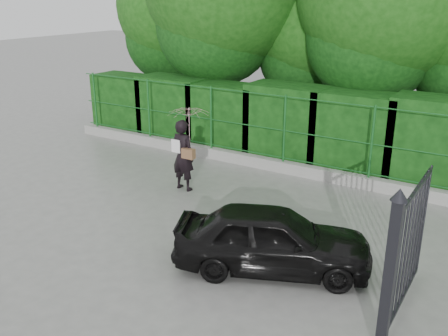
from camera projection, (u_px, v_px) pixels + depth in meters
The scene contains 7 objects.
ground at pixel (168, 233), 10.05m from camera, with size 80.00×80.00×0.00m, color gray.
kerb at pixel (270, 164), 13.59m from camera, with size 14.00×0.25×0.30m, color #9E9E99.
fence at pixel (278, 128), 13.13m from camera, with size 14.13×0.06×1.80m.
hedge at pixel (288, 125), 14.07m from camera, with size 14.20×1.20×2.23m.
gate at pixel (399, 257), 6.78m from camera, with size 0.22×2.33×2.36m.
woman at pixel (187, 136), 11.81m from camera, with size 0.98×1.00×2.07m.
car at pixel (272, 239), 8.59m from camera, with size 1.36×3.38×1.15m, color black.
Camera 1 is at (5.74, -7.06, 4.60)m, focal length 40.00 mm.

